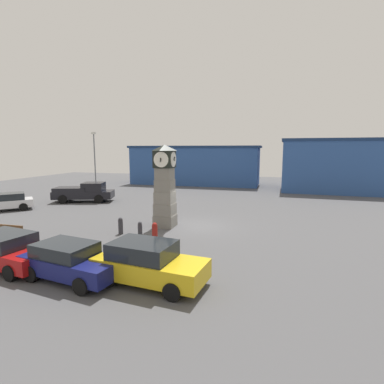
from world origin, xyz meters
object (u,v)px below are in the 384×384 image
at_px(car_far_lot, 7,202).
at_px(bollard_far_row, 155,233).
at_px(bollard_near_tower, 121,226).
at_px(bollard_mid_row, 140,230).
at_px(car_near_tower, 70,261).
at_px(bench, 13,231).
at_px(car_by_building, 148,263).
at_px(clock_tower, 165,187).
at_px(pickup_truck, 84,192).
at_px(street_lamp_far_side, 95,158).
at_px(car_navy_sedan, 7,250).

bearing_deg(car_far_lot, bollard_far_row, -18.02).
distance_m(bollard_near_tower, bollard_mid_row, 1.56).
height_order(car_near_tower, bench, car_near_tower).
bearing_deg(car_by_building, car_far_lot, 150.49).
bearing_deg(car_far_lot, clock_tower, -5.56).
height_order(car_by_building, pickup_truck, pickup_truck).
xyz_separation_m(bollard_mid_row, car_near_tower, (-0.31, -5.66, 0.25)).
height_order(bollard_mid_row, car_near_tower, car_near_tower).
bearing_deg(pickup_truck, car_near_tower, -56.64).
height_order(bollard_mid_row, bench, bollard_mid_row).
height_order(clock_tower, street_lamp_far_side, street_lamp_far_side).
relative_size(bollard_mid_row, bollard_far_row, 0.83).
distance_m(bollard_far_row, street_lamp_far_side, 22.83).
distance_m(clock_tower, car_far_lot, 14.56).
bearing_deg(bollard_mid_row, bollard_far_row, -30.06).
height_order(clock_tower, bollard_mid_row, clock_tower).
bearing_deg(bollard_far_row, car_navy_sedan, -136.29).
height_order(clock_tower, car_far_lot, clock_tower).
xyz_separation_m(bollard_near_tower, car_navy_sedan, (-2.20, -5.81, 0.24)).
distance_m(car_by_building, car_far_lot, 19.17).
height_order(clock_tower, pickup_truck, clock_tower).
bearing_deg(car_near_tower, car_navy_sedan, 174.51).
bearing_deg(bollard_mid_row, car_near_tower, -93.10).
bearing_deg(bollard_far_row, car_near_tower, -106.62).
bearing_deg(car_far_lot, bollard_near_tower, -16.78).
distance_m(car_far_lot, bench, 9.65).
xyz_separation_m(car_navy_sedan, bench, (-2.98, 3.17, -0.23)).
distance_m(car_navy_sedan, car_far_lot, 13.99).
height_order(car_navy_sedan, pickup_truck, pickup_truck).
relative_size(bollard_mid_row, street_lamp_far_side, 0.14).
bearing_deg(bollard_far_row, car_far_lot, 161.98).
bearing_deg(street_lamp_far_side, car_by_building, -53.07).
distance_m(car_navy_sedan, street_lamp_far_side, 24.13).
xyz_separation_m(bollard_far_row, car_by_building, (1.60, -4.54, 0.22)).
relative_size(bollard_far_row, pickup_truck, 0.20).
distance_m(clock_tower, bollard_near_tower, 3.71).
bearing_deg(street_lamp_far_side, bollard_near_tower, -53.04).
height_order(bollard_far_row, bench, bollard_far_row).
distance_m(bollard_near_tower, pickup_truck, 12.54).
bearing_deg(pickup_truck, street_lamp_far_side, 114.93).
xyz_separation_m(clock_tower, car_navy_sedan, (-4.15, -8.16, -1.86)).
bearing_deg(clock_tower, street_lamp_far_side, 135.71).
height_order(car_near_tower, pickup_truck, pickup_truck).
relative_size(pickup_truck, bench, 3.62).
xyz_separation_m(car_far_lot, street_lamp_far_side, (0.39, 12.24, 3.27)).
bearing_deg(car_far_lot, bollard_mid_row, -16.90).
distance_m(bollard_near_tower, car_near_tower, 6.25).
relative_size(car_navy_sedan, street_lamp_far_side, 0.64).
distance_m(pickup_truck, street_lamp_far_side, 8.32).
bearing_deg(pickup_truck, car_by_building, -48.37).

